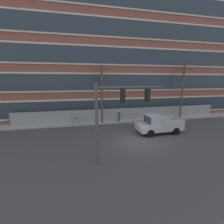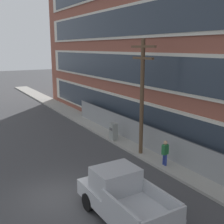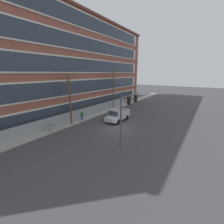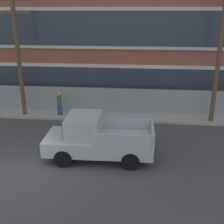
{
  "view_description": "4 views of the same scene",
  "coord_description": "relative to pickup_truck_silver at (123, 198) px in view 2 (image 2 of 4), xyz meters",
  "views": [
    {
      "loc": [
        -5.19,
        -12.59,
        5.79
      ],
      "look_at": [
        -1.83,
        2.86,
        2.38
      ],
      "focal_mm": 24.0,
      "sensor_mm": 36.0,
      "label": 1
    },
    {
      "loc": [
        11.98,
        -3.95,
        7.06
      ],
      "look_at": [
        -1.15,
        3.75,
        3.56
      ],
      "focal_mm": 45.0,
      "sensor_mm": 36.0,
      "label": 2
    },
    {
      "loc": [
        -17.14,
        -10.54,
        7.78
      ],
      "look_at": [
        1.64,
        1.85,
        1.88
      ],
      "focal_mm": 24.0,
      "sensor_mm": 36.0,
      "label": 3
    },
    {
      "loc": [
        4.99,
        -9.85,
        6.56
      ],
      "look_at": [
        3.7,
        3.35,
        1.73
      ],
      "focal_mm": 45.0,
      "sensor_mm": 36.0,
      "label": 4
    }
  ],
  "objects": [
    {
      "name": "ground_plane",
      "position": [
        -3.13,
        -1.76,
        -0.97
      ],
      "size": [
        160.0,
        160.0,
        0.0
      ],
      "primitive_type": "plane",
      "color": "#424244"
    },
    {
      "name": "sidewalk_building_side",
      "position": [
        -3.13,
        5.57,
        -0.89
      ],
      "size": [
        80.0,
        2.17,
        0.16
      ],
      "primitive_type": "cube",
      "color": "#9E9B93",
      "rests_on": "ground"
    },
    {
      "name": "chain_link_fence",
      "position": [
        -2.11,
        5.83,
        -0.04
      ],
      "size": [
        29.66,
        0.06,
        1.84
      ],
      "color": "gray",
      "rests_on": "ground"
    },
    {
      "name": "pickup_truck_silver",
      "position": [
        0.0,
        0.0,
        0.0
      ],
      "size": [
        5.02,
        2.17,
        2.09
      ],
      "color": "#B2B5BA",
      "rests_on": "ground"
    },
    {
      "name": "utility_pole_near_corner",
      "position": [
        -5.47,
        4.92,
        3.27
      ],
      "size": [
        2.41,
        0.26,
        7.62
      ],
      "color": "brown",
      "rests_on": "ground"
    },
    {
      "name": "electrical_cabinet",
      "position": [
        -8.84,
        4.81,
        -0.25
      ],
      "size": [
        0.57,
        0.48,
        1.44
      ],
      "color": "#939993",
      "rests_on": "ground"
    },
    {
      "name": "pedestrian_near_cabinet",
      "position": [
        -3.13,
        4.99,
        0.0
      ],
      "size": [
        0.32,
        0.44,
        1.69
      ],
      "color": "navy",
      "rests_on": "ground"
    }
  ]
}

